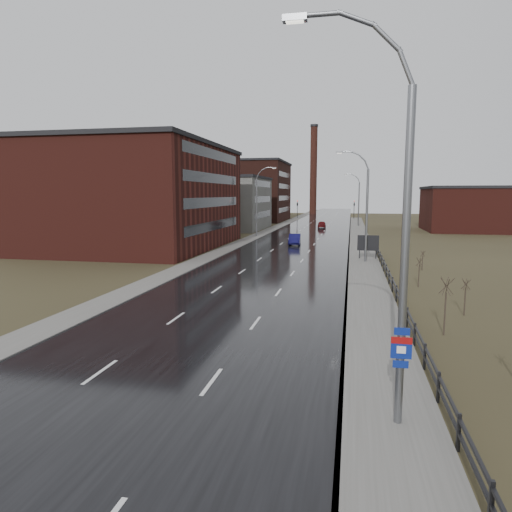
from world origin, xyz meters
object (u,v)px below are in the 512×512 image
at_px(billboard, 368,244).
at_px(car_near, 295,240).
at_px(car_far, 322,225).
at_px(streetlight_main, 394,228).

distance_m(billboard, car_near, 16.29).
distance_m(car_near, car_far, 32.72).
xyz_separation_m(billboard, car_near, (-9.44, 13.24, -1.05)).
xyz_separation_m(streetlight_main, billboard, (0.63, 36.00, -4.27)).
relative_size(streetlight_main, car_far, 2.87).
height_order(billboard, car_near, billboard).
bearing_deg(billboard, car_near, 125.50).
height_order(streetlight_main, billboard, streetlight_main).
bearing_deg(billboard, car_far, 99.60).
bearing_deg(car_far, billboard, 96.48).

